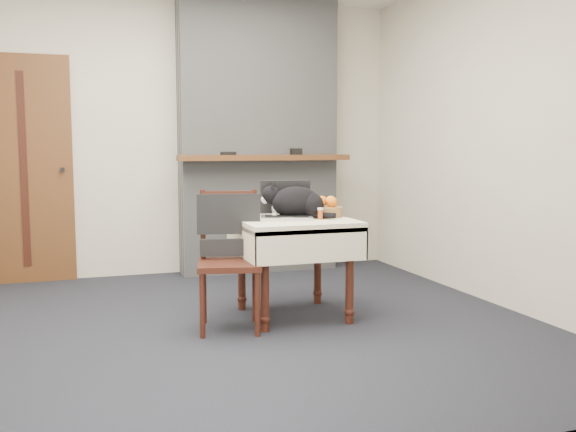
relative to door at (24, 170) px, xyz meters
name	(u,v)px	position (x,y,z in m)	size (l,w,h in m)	color
ground	(205,329)	(1.20, -1.97, -1.00)	(4.50, 4.50, 0.00)	black
room_shell	(189,66)	(1.20, -1.51, 0.76)	(4.52, 4.01, 2.61)	beige
door	(24,170)	(0.00, 0.00, 0.00)	(0.82, 0.10, 2.00)	brown
chimney	(258,136)	(2.10, -0.13, 0.30)	(1.62, 0.48, 2.60)	gray
side_table	(293,235)	(1.86, -1.85, -0.41)	(0.78, 0.78, 0.70)	#39140F
laptop	(286,209)	(1.82, -1.81, -0.23)	(0.42, 0.39, 0.26)	#B7B7BC
cat	(297,203)	(1.90, -1.82, -0.19)	(0.49, 0.34, 0.26)	black
cream_jar	(250,215)	(1.55, -1.84, -0.26)	(0.06, 0.06, 0.07)	white
pill_bottle	(320,213)	(2.02, -1.95, -0.26)	(0.04, 0.04, 0.08)	#B54316
fruit_basket	(324,208)	(2.11, -1.80, -0.24)	(0.26, 0.26, 0.15)	olive
desk_clutter	(310,216)	(2.00, -1.79, -0.30)	(0.16, 0.02, 0.01)	black
chair	(229,240)	(1.38, -1.94, -0.42)	(0.49, 0.48, 0.92)	#39140F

